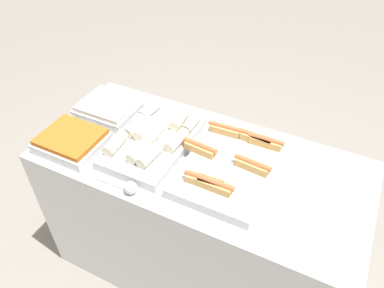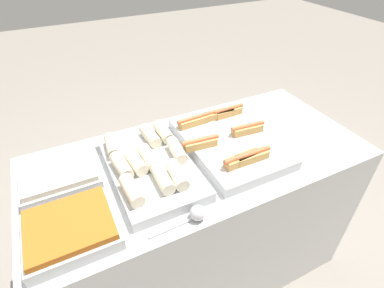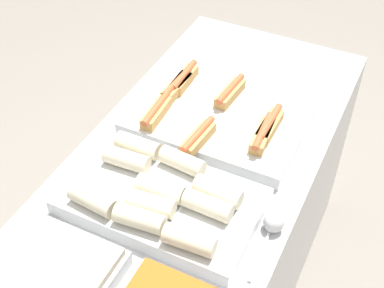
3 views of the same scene
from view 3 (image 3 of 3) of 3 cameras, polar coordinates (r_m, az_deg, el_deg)
counter at (r=2.02m, az=0.52°, el=-10.11°), size 1.55×0.72×0.88m
tray_hotdogs at (r=1.76m, az=2.60°, el=2.76°), size 0.42×0.56×0.10m
tray_wraps at (r=1.51m, az=-3.32°, el=-5.74°), size 0.32×0.55×0.10m
tray_side_back at (r=1.39m, az=-14.35°, el=-14.01°), size 0.30×0.26×0.07m
serving_spoon_near at (r=1.48m, az=8.60°, el=-8.53°), size 0.22×0.06×0.06m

